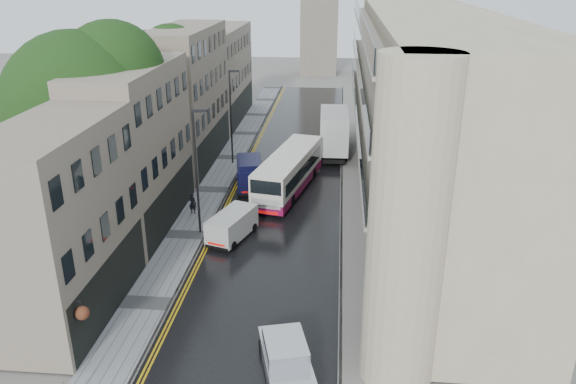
% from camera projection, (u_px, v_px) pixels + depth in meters
% --- Properties ---
extents(road, '(9.00, 85.00, 0.02)m').
position_uv_depth(road, '(285.00, 193.00, 45.06)').
color(road, black).
rests_on(road, ground).
extents(left_sidewalk, '(2.70, 85.00, 0.12)m').
position_uv_depth(left_sidewalk, '(213.00, 190.00, 45.53)').
color(left_sidewalk, gray).
rests_on(left_sidewalk, ground).
extents(right_sidewalk, '(1.80, 85.00, 0.12)m').
position_uv_depth(right_sidewalk, '(352.00, 195.00, 44.58)').
color(right_sidewalk, slate).
rests_on(right_sidewalk, ground).
extents(old_shop_row, '(4.50, 56.00, 12.00)m').
position_uv_depth(old_shop_row, '(173.00, 110.00, 45.93)').
color(old_shop_row, gray).
rests_on(old_shop_row, ground).
extents(modern_block, '(8.00, 40.00, 14.00)m').
position_uv_depth(modern_block, '(425.00, 116.00, 40.19)').
color(modern_block, beige).
rests_on(modern_block, ground).
extents(tree_near, '(10.56, 10.56, 13.89)m').
position_uv_depth(tree_near, '(83.00, 131.00, 36.60)').
color(tree_near, black).
rests_on(tree_near, ground).
extents(tree_far, '(9.24, 9.24, 12.46)m').
position_uv_depth(tree_far, '(151.00, 99.00, 48.85)').
color(tree_far, black).
rests_on(tree_far, ground).
extents(cream_bus, '(4.86, 11.69, 3.11)m').
position_uv_depth(cream_bus, '(262.00, 184.00, 42.52)').
color(cream_bus, white).
rests_on(cream_bus, road).
extents(white_lorry, '(2.80, 8.54, 4.45)m').
position_uv_depth(white_lorry, '(321.00, 138.00, 51.65)').
color(white_lorry, silver).
rests_on(white_lorry, road).
extents(silver_hatchback, '(3.02, 4.78, 1.66)m').
position_uv_depth(silver_hatchback, '(271.00, 382.00, 23.33)').
color(silver_hatchback, '#B8B7BC').
rests_on(silver_hatchback, road).
extents(white_van, '(3.03, 4.55, 1.90)m').
position_uv_depth(white_van, '(210.00, 232.00, 36.24)').
color(white_van, silver).
rests_on(white_van, road).
extents(navy_van, '(2.92, 5.34, 2.58)m').
position_uv_depth(navy_van, '(238.00, 180.00, 44.14)').
color(navy_van, black).
rests_on(navy_van, road).
extents(pedestrian, '(0.64, 0.48, 1.57)m').
position_uv_depth(pedestrian, '(193.00, 203.00, 40.82)').
color(pedestrian, black).
rests_on(pedestrian, left_sidewalk).
extents(lamp_post_near, '(0.97, 0.31, 8.47)m').
position_uv_depth(lamp_post_near, '(197.00, 174.00, 36.64)').
color(lamp_post_near, black).
rests_on(lamp_post_near, left_sidewalk).
extents(lamp_post_far, '(0.96, 0.26, 8.44)m').
position_uv_depth(lamp_post_far, '(231.00, 118.00, 50.12)').
color(lamp_post_far, black).
rests_on(lamp_post_far, left_sidewalk).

